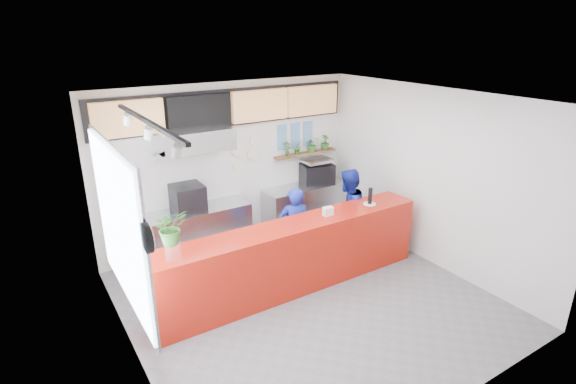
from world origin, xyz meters
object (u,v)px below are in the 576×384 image
espresso_machine (317,174)px  pepper_mill (370,196)px  service_counter (293,257)px  staff_center (294,229)px  panini_oven (188,198)px  staff_right (347,212)px

espresso_machine → pepper_mill: (-0.24, -1.81, 0.15)m
service_counter → staff_center: 0.64m
panini_oven → pepper_mill: size_ratio=1.90×
espresso_machine → staff_right: bearing=-87.7°
service_counter → espresso_machine: size_ratio=7.18×
service_counter → staff_center: (0.35, 0.50, 0.18)m
panini_oven → pepper_mill: bearing=-34.7°
espresso_machine → pepper_mill: bearing=-83.7°
staff_center → staff_right: staff_right is taller
staff_center → espresso_machine: bearing=-117.4°
panini_oven → staff_center: 1.90m
panini_oven → staff_right: bearing=-26.1°
espresso_machine → staff_center: staff_center is taller
panini_oven → staff_right: 2.80m
espresso_machine → staff_center: size_ratio=0.43×
staff_right → staff_center: bearing=-23.2°
staff_center → staff_right: 1.14m
service_counter → staff_center: staff_center is taller
staff_center → staff_right: (1.14, 0.01, 0.06)m
pepper_mill → espresso_machine: bearing=82.6°
staff_right → pepper_mill: size_ratio=5.76×
espresso_machine → staff_right: 1.35m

